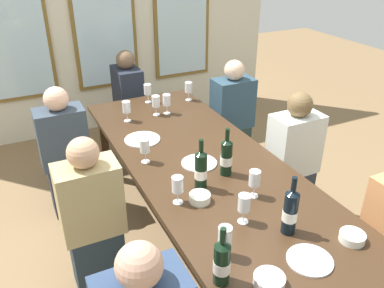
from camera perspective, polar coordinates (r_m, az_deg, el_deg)
The scene contains 28 objects.
ground_plane at distance 3.17m, azimuth 1.79°, elevation -14.44°, with size 12.00×12.00×0.00m, color olive.
back_wall_with_windows at distance 4.75m, azimuth -12.78°, elevation 18.94°, with size 4.19×0.10×2.90m.
dining_table at distance 2.76m, azimuth 1.99°, elevation -3.96°, with size 0.99×2.79×0.74m.
white_plate_0 at distance 2.73m, azimuth 1.03°, elevation -2.72°, with size 0.24×0.24×0.01m, color white.
white_plate_1 at distance 3.06m, azimuth -7.09°, elevation 0.66°, with size 0.27×0.27×0.01m, color white.
white_plate_2 at distance 2.08m, azimuth 16.41°, elevation -15.57°, with size 0.22×0.22×0.01m, color white.
wine_bottle_0 at distance 2.14m, azimuth 13.81°, elevation -9.29°, with size 0.08×0.08×0.34m.
wine_bottle_1 at distance 2.57m, azimuth 4.92°, elevation -1.85°, with size 0.08×0.08×0.33m.
wine_bottle_2 at distance 2.41m, azimuth 1.27°, elevation -3.72°, with size 0.08×0.08×0.34m.
wine_bottle_3 at distance 1.83m, azimuth 4.27°, elevation -16.43°, with size 0.08×0.08×0.30m.
tasting_bowl_0 at distance 2.36m, azimuth 1.12°, elevation -7.65°, with size 0.13×0.13×0.05m, color white.
tasting_bowl_1 at distance 2.25m, azimuth 21.83°, elevation -12.20°, with size 0.13×0.13×0.05m, color white.
tasting_bowl_2 at distance 1.91m, azimuth 10.92°, elevation -18.56°, with size 0.14×0.14×0.05m, color white.
wine_glass_0 at distance 2.17m, azimuth 7.43°, elevation -8.50°, with size 0.07×0.07×0.17m.
wine_glass_1 at distance 2.37m, azimuth 8.90°, elevation -4.93°, with size 0.07×0.07×0.17m.
wine_glass_2 at distance 3.35m, azimuth -9.31°, elevation 5.08°, with size 0.07×0.07×0.17m.
wine_glass_3 at distance 2.71m, azimuth -6.75°, elevation -0.33°, with size 0.07×0.07×0.17m.
wine_glass_4 at distance 3.72m, azimuth -6.34°, elevation 7.61°, with size 0.07×0.07×0.17m.
wine_glass_5 at distance 3.44m, azimuth -5.19°, elevation 5.94°, with size 0.07×0.07×0.17m.
wine_glass_6 at distance 3.46m, azimuth -3.63°, elevation 6.15°, with size 0.07×0.07×0.17m.
wine_glass_7 at distance 3.75m, azimuth -0.50°, elevation 8.01°, with size 0.07×0.07×0.17m.
wine_glass_8 at distance 1.95m, azimuth 4.72°, elevation -13.06°, with size 0.07×0.07×0.17m.
wine_glass_9 at distance 2.30m, azimuth -2.07°, elevation -5.94°, with size 0.07×0.07×0.17m.
seated_person_0 at distance 3.43m, azimuth -17.57°, elevation -1.49°, with size 0.38×0.24×1.11m.
seated_person_1 at distance 3.93m, azimuth 5.69°, elevation 3.59°, with size 0.38×0.24×1.11m.
seated_person_4 at distance 2.65m, azimuth -13.94°, elevation -10.53°, with size 0.38×0.24×1.11m.
seated_person_5 at distance 3.27m, azimuth 14.07°, elevation -2.52°, with size 0.38×0.24×1.11m.
seated_person_6 at distance 4.28m, azimuth -8.96°, elevation 5.46°, with size 0.24×0.38×1.11m.
Camera 1 is at (-1.11, -2.07, 2.13)m, focal length 37.48 mm.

